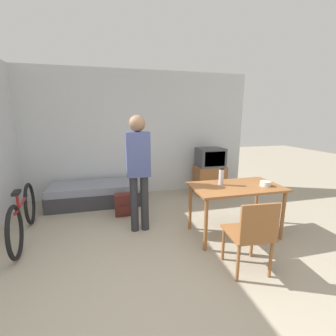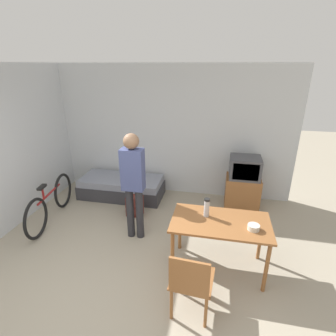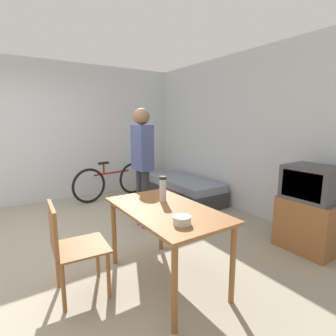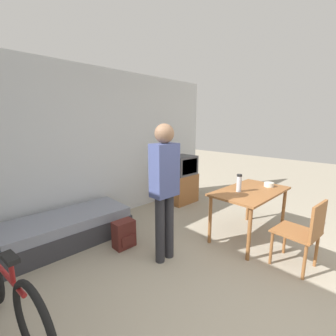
{
  "view_description": "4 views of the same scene",
  "coord_description": "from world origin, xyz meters",
  "px_view_note": "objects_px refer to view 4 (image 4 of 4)",
  "views": [
    {
      "loc": [
        -0.39,
        -1.8,
        1.72
      ],
      "look_at": [
        0.45,
        1.58,
        0.93
      ],
      "focal_mm": 24.0,
      "sensor_mm": 36.0,
      "label": 1
    },
    {
      "loc": [
        1.22,
        -2.04,
        2.67
      ],
      "look_at": [
        0.41,
        1.9,
        1.07
      ],
      "focal_mm": 28.0,
      "sensor_mm": 36.0,
      "label": 2
    },
    {
      "loc": [
        3.3,
        -0.33,
        1.58
      ],
      "look_at": [
        0.4,
        1.58,
        0.94
      ],
      "focal_mm": 28.0,
      "sensor_mm": 36.0,
      "label": 3
    },
    {
      "loc": [
        -1.85,
        -0.53,
        1.75
      ],
      "look_at": [
        0.47,
        1.9,
        1.08
      ],
      "focal_mm": 24.0,
      "sensor_mm": 36.0,
      "label": 4
    }
  ],
  "objects_px": {
    "dining_table": "(250,196)",
    "backpack": "(124,234)",
    "wooden_chair": "(305,231)",
    "person_standing": "(164,183)",
    "mate_bowl": "(269,185)",
    "thermos_flask": "(239,182)",
    "daybed": "(69,229)",
    "bicycle": "(8,292)",
    "tv": "(181,180)"
  },
  "relations": [
    {
      "from": "bicycle",
      "to": "wooden_chair",
      "type": "bearing_deg",
      "value": -28.4
    },
    {
      "from": "dining_table",
      "to": "backpack",
      "type": "distance_m",
      "value": 1.96
    },
    {
      "from": "dining_table",
      "to": "backpack",
      "type": "relative_size",
      "value": 3.28
    },
    {
      "from": "dining_table",
      "to": "wooden_chair",
      "type": "bearing_deg",
      "value": -108.51
    },
    {
      "from": "wooden_chair",
      "to": "person_standing",
      "type": "distance_m",
      "value": 1.76
    },
    {
      "from": "thermos_flask",
      "to": "mate_bowl",
      "type": "distance_m",
      "value": 0.64
    },
    {
      "from": "dining_table",
      "to": "person_standing",
      "type": "distance_m",
      "value": 1.47
    },
    {
      "from": "person_standing",
      "to": "daybed",
      "type": "bearing_deg",
      "value": 119.65
    },
    {
      "from": "thermos_flask",
      "to": "mate_bowl",
      "type": "height_order",
      "value": "thermos_flask"
    },
    {
      "from": "daybed",
      "to": "tv",
      "type": "height_order",
      "value": "tv"
    },
    {
      "from": "daybed",
      "to": "thermos_flask",
      "type": "relative_size",
      "value": 6.65
    },
    {
      "from": "bicycle",
      "to": "thermos_flask",
      "type": "distance_m",
      "value": 2.9
    },
    {
      "from": "tv",
      "to": "person_standing",
      "type": "relative_size",
      "value": 0.6
    },
    {
      "from": "person_standing",
      "to": "mate_bowl",
      "type": "xyz_separation_m",
      "value": [
        1.75,
        -0.57,
        -0.24
      ]
    },
    {
      "from": "daybed",
      "to": "dining_table",
      "type": "xyz_separation_m",
      "value": [
        2.09,
        -1.77,
        0.45
      ]
    },
    {
      "from": "bicycle",
      "to": "person_standing",
      "type": "bearing_deg",
      "value": -5.67
    },
    {
      "from": "person_standing",
      "to": "thermos_flask",
      "type": "bearing_deg",
      "value": -18.02
    },
    {
      "from": "tv",
      "to": "dining_table",
      "type": "relative_size",
      "value": 0.82
    },
    {
      "from": "thermos_flask",
      "to": "backpack",
      "type": "bearing_deg",
      "value": 144.2
    },
    {
      "from": "dining_table",
      "to": "backpack",
      "type": "xyz_separation_m",
      "value": [
        -1.57,
        1.08,
        -0.47
      ]
    },
    {
      "from": "thermos_flask",
      "to": "mate_bowl",
      "type": "relative_size",
      "value": 1.79
    },
    {
      "from": "dining_table",
      "to": "thermos_flask",
      "type": "distance_m",
      "value": 0.32
    },
    {
      "from": "backpack",
      "to": "mate_bowl",
      "type": "bearing_deg",
      "value": -31.07
    },
    {
      "from": "wooden_chair",
      "to": "bicycle",
      "type": "bearing_deg",
      "value": 151.6
    },
    {
      "from": "wooden_chair",
      "to": "bicycle",
      "type": "height_order",
      "value": "wooden_chair"
    },
    {
      "from": "tv",
      "to": "thermos_flask",
      "type": "height_order",
      "value": "tv"
    },
    {
      "from": "person_standing",
      "to": "thermos_flask",
      "type": "xyz_separation_m",
      "value": [
        1.15,
        -0.37,
        -0.13
      ]
    },
    {
      "from": "thermos_flask",
      "to": "mate_bowl",
      "type": "xyz_separation_m",
      "value": [
        0.6,
        -0.2,
        -0.11
      ]
    },
    {
      "from": "wooden_chair",
      "to": "person_standing",
      "type": "relative_size",
      "value": 0.5
    },
    {
      "from": "bicycle",
      "to": "mate_bowl",
      "type": "xyz_separation_m",
      "value": [
        3.39,
        -0.73,
        0.44
      ]
    },
    {
      "from": "wooden_chair",
      "to": "daybed",
      "type": "bearing_deg",
      "value": 124.72
    },
    {
      "from": "bicycle",
      "to": "person_standing",
      "type": "height_order",
      "value": "person_standing"
    },
    {
      "from": "daybed",
      "to": "wooden_chair",
      "type": "distance_m",
      "value": 3.19
    },
    {
      "from": "person_standing",
      "to": "thermos_flask",
      "type": "height_order",
      "value": "person_standing"
    },
    {
      "from": "dining_table",
      "to": "wooden_chair",
      "type": "xyz_separation_m",
      "value": [
        -0.28,
        -0.84,
        -0.16
      ]
    },
    {
      "from": "dining_table",
      "to": "daybed",
      "type": "bearing_deg",
      "value": 139.74
    },
    {
      "from": "tv",
      "to": "mate_bowl",
      "type": "relative_size",
      "value": 7.14
    },
    {
      "from": "dining_table",
      "to": "mate_bowl",
      "type": "xyz_separation_m",
      "value": [
        0.4,
        -0.11,
        0.13
      ]
    },
    {
      "from": "bicycle",
      "to": "thermos_flask",
      "type": "height_order",
      "value": "thermos_flask"
    },
    {
      "from": "dining_table",
      "to": "wooden_chair",
      "type": "height_order",
      "value": "wooden_chair"
    },
    {
      "from": "dining_table",
      "to": "mate_bowl",
      "type": "height_order",
      "value": "mate_bowl"
    },
    {
      "from": "wooden_chair",
      "to": "bicycle",
      "type": "distance_m",
      "value": 3.09
    },
    {
      "from": "person_standing",
      "to": "backpack",
      "type": "xyz_separation_m",
      "value": [
        -0.22,
        0.62,
        -0.84
      ]
    },
    {
      "from": "wooden_chair",
      "to": "person_standing",
      "type": "height_order",
      "value": "person_standing"
    },
    {
      "from": "thermos_flask",
      "to": "backpack",
      "type": "height_order",
      "value": "thermos_flask"
    },
    {
      "from": "tv",
      "to": "bicycle",
      "type": "distance_m",
      "value": 3.61
    },
    {
      "from": "thermos_flask",
      "to": "daybed",
      "type": "bearing_deg",
      "value": 138.41
    },
    {
      "from": "daybed",
      "to": "person_standing",
      "type": "relative_size",
      "value": 1.0
    },
    {
      "from": "thermos_flask",
      "to": "person_standing",
      "type": "bearing_deg",
      "value": 161.98
    },
    {
      "from": "tv",
      "to": "backpack",
      "type": "height_order",
      "value": "tv"
    }
  ]
}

